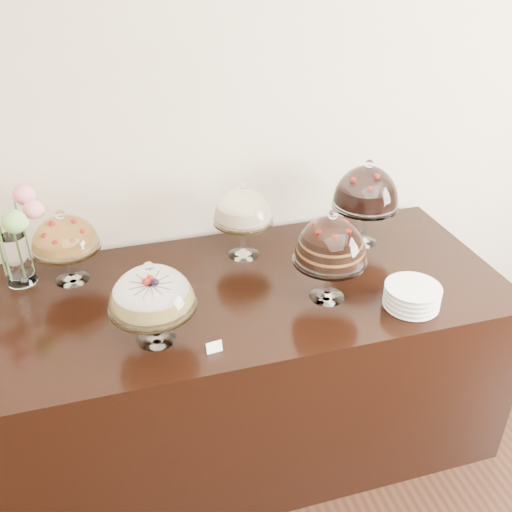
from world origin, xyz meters
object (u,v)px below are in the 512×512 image
object	(u,v)px
cake_stand_dark_choco	(366,190)
flower_vase	(6,228)
plate_stack	(412,296)
cake_stand_cheesecake	(243,209)
display_counter	(253,364)
cake_stand_choco_layer	(331,243)
cake_stand_fruit_tart	(64,237)
cake_stand_sugar_sponge	(151,292)

from	to	relation	value
cake_stand_dark_choco	flower_vase	world-z (taller)	flower_vase
plate_stack	cake_stand_cheesecake	bearing A→B (deg)	132.95
display_counter	flower_vase	distance (m)	1.26
display_counter	cake_stand_choco_layer	size ratio (longest dim) A/B	5.37
cake_stand_fruit_tart	plate_stack	distance (m)	1.48
cake_stand_cheesecake	cake_stand_fruit_tart	world-z (taller)	cake_stand_cheesecake
cake_stand_fruit_tart	flower_vase	bearing A→B (deg)	167.00
cake_stand_fruit_tart	cake_stand_cheesecake	bearing A→B (deg)	-0.30
cake_stand_choco_layer	flower_vase	distance (m)	1.35
cake_stand_dark_choco	cake_stand_fruit_tart	distance (m)	1.38
cake_stand_choco_layer	cake_stand_dark_choco	world-z (taller)	cake_stand_dark_choco
cake_stand_sugar_sponge	plate_stack	world-z (taller)	cake_stand_sugar_sponge
cake_stand_fruit_tart	cake_stand_dark_choco	bearing A→B (deg)	-1.94
cake_stand_choco_layer	cake_stand_fruit_tart	xyz separation A→B (m)	(-1.03, 0.44, -0.05)
display_counter	cake_stand_sugar_sponge	distance (m)	0.84
cake_stand_sugar_sponge	cake_stand_choco_layer	size ratio (longest dim) A/B	0.84
cake_stand_choco_layer	cake_stand_dark_choco	distance (m)	0.52
display_counter	cake_stand_sugar_sponge	size ratio (longest dim) A/B	6.39
display_counter	cake_stand_dark_choco	world-z (taller)	cake_stand_dark_choco
cake_stand_cheesecake	cake_stand_fruit_tart	bearing A→B (deg)	179.70
cake_stand_fruit_tart	cake_stand_choco_layer	bearing A→B (deg)	-23.13
display_counter	cake_stand_dark_choco	xyz separation A→B (m)	(0.62, 0.23, 0.73)
cake_stand_sugar_sponge	cake_stand_cheesecake	xyz separation A→B (m)	(0.48, 0.52, 0.02)
cake_stand_cheesecake	flower_vase	xyz separation A→B (m)	(-1.01, 0.06, 0.02)
cake_stand_dark_choco	display_counter	bearing A→B (deg)	-159.93
cake_stand_sugar_sponge	flower_vase	world-z (taller)	flower_vase
flower_vase	display_counter	bearing A→B (deg)	-18.39
cake_stand_dark_choco	cake_stand_fruit_tart	world-z (taller)	cake_stand_dark_choco
flower_vase	plate_stack	bearing A→B (deg)	-22.60
cake_stand_cheesecake	plate_stack	distance (m)	0.84
cake_stand_choco_layer	cake_stand_fruit_tart	world-z (taller)	cake_stand_choco_layer
cake_stand_cheesecake	cake_stand_fruit_tart	xyz separation A→B (m)	(-0.79, 0.00, -0.02)
display_counter	flower_vase	world-z (taller)	flower_vase
display_counter	cake_stand_sugar_sponge	bearing A→B (deg)	-151.33
cake_stand_sugar_sponge	cake_stand_dark_choco	world-z (taller)	cake_stand_dark_choco
cake_stand_choco_layer	plate_stack	distance (m)	0.41
plate_stack	cake_stand_sugar_sponge	bearing A→B (deg)	175.66
cake_stand_cheesecake	plate_stack	xyz separation A→B (m)	(0.55, -0.60, -0.19)
cake_stand_sugar_sponge	cake_stand_cheesecake	distance (m)	0.71
cake_stand_sugar_sponge	plate_stack	xyz separation A→B (m)	(1.04, -0.08, -0.17)
flower_vase	cake_stand_dark_choco	bearing A→B (deg)	-3.52
cake_stand_sugar_sponge	flower_vase	bearing A→B (deg)	132.67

